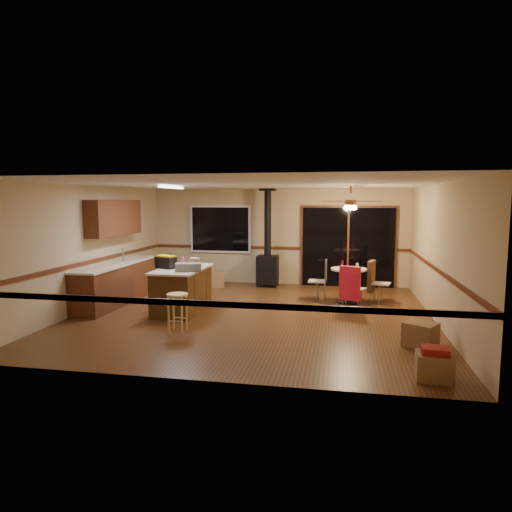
% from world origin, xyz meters
% --- Properties ---
extents(floor, '(7.00, 7.00, 0.00)m').
position_xyz_m(floor, '(0.00, 0.00, 0.00)').
color(floor, '#502E16').
rests_on(floor, ground).
extents(ceiling, '(7.00, 7.00, 0.00)m').
position_xyz_m(ceiling, '(0.00, 0.00, 2.60)').
color(ceiling, silver).
rests_on(ceiling, ground).
extents(wall_back, '(7.00, 0.00, 7.00)m').
position_xyz_m(wall_back, '(0.00, 3.50, 1.30)').
color(wall_back, tan).
rests_on(wall_back, ground).
extents(wall_front, '(7.00, 0.00, 7.00)m').
position_xyz_m(wall_front, '(0.00, -3.50, 1.30)').
color(wall_front, tan).
rests_on(wall_front, ground).
extents(wall_left, '(0.00, 7.00, 7.00)m').
position_xyz_m(wall_left, '(-3.50, 0.00, 1.30)').
color(wall_left, tan).
rests_on(wall_left, ground).
extents(wall_right, '(0.00, 7.00, 7.00)m').
position_xyz_m(wall_right, '(3.50, 0.00, 1.30)').
color(wall_right, tan).
rests_on(wall_right, ground).
extents(chair_rail, '(7.00, 7.00, 0.08)m').
position_xyz_m(chair_rail, '(0.00, 0.00, 1.00)').
color(chair_rail, '#532614').
rests_on(chair_rail, ground).
extents(window, '(1.72, 0.10, 1.32)m').
position_xyz_m(window, '(-1.60, 3.45, 1.50)').
color(window, black).
rests_on(window, ground).
extents(sliding_door, '(2.52, 0.10, 2.10)m').
position_xyz_m(sliding_door, '(1.90, 3.45, 1.05)').
color(sliding_door, black).
rests_on(sliding_door, ground).
extents(lower_cabinets, '(0.60, 3.00, 0.86)m').
position_xyz_m(lower_cabinets, '(-3.20, 0.50, 0.43)').
color(lower_cabinets, '#562915').
rests_on(lower_cabinets, ground).
extents(countertop, '(0.64, 3.04, 0.04)m').
position_xyz_m(countertop, '(-3.20, 0.50, 0.88)').
color(countertop, beige).
rests_on(countertop, lower_cabinets).
extents(upper_cabinets, '(0.35, 2.00, 0.80)m').
position_xyz_m(upper_cabinets, '(-3.33, 0.70, 1.90)').
color(upper_cabinets, '#562915').
rests_on(upper_cabinets, ground).
extents(kitchen_island, '(0.88, 1.68, 0.90)m').
position_xyz_m(kitchen_island, '(-1.50, 0.00, 0.45)').
color(kitchen_island, '#472C11').
rests_on(kitchen_island, ground).
extents(wood_stove, '(0.55, 0.50, 2.52)m').
position_xyz_m(wood_stove, '(-0.20, 3.05, 0.73)').
color(wood_stove, black).
rests_on(wood_stove, ground).
extents(ceiling_fan, '(0.24, 0.24, 0.55)m').
position_xyz_m(ceiling_fan, '(1.90, 1.43, 2.21)').
color(ceiling_fan, brown).
rests_on(ceiling_fan, ceiling).
extents(fluorescent_strip, '(0.10, 1.20, 0.04)m').
position_xyz_m(fluorescent_strip, '(-1.80, 0.30, 2.56)').
color(fluorescent_strip, white).
rests_on(fluorescent_strip, ceiling).
extents(toolbox_grey, '(0.56, 0.41, 0.16)m').
position_xyz_m(toolbox_grey, '(-1.24, -0.35, 0.98)').
color(toolbox_grey, slate).
rests_on(toolbox_grey, kitchen_island).
extents(toolbox_black, '(0.47, 0.36, 0.23)m').
position_xyz_m(toolbox_black, '(-1.82, -0.06, 1.02)').
color(toolbox_black, black).
rests_on(toolbox_black, kitchen_island).
extents(toolbox_yellow_lid, '(0.45, 0.34, 0.03)m').
position_xyz_m(toolbox_yellow_lid, '(-1.82, -0.06, 1.15)').
color(toolbox_yellow_lid, gold).
rests_on(toolbox_yellow_lid, toolbox_black).
extents(box_on_island, '(0.26, 0.31, 0.18)m').
position_xyz_m(box_on_island, '(-1.32, 0.31, 0.99)').
color(box_on_island, olive).
rests_on(box_on_island, kitchen_island).
extents(bottle_dark, '(0.09, 0.09, 0.27)m').
position_xyz_m(bottle_dark, '(-1.82, 0.20, 1.03)').
color(bottle_dark, black).
rests_on(bottle_dark, kitchen_island).
extents(bottle_pink, '(0.10, 0.10, 0.24)m').
position_xyz_m(bottle_pink, '(-1.47, -0.03, 1.02)').
color(bottle_pink, '#D84C8C').
rests_on(bottle_pink, kitchen_island).
extents(bottle_white, '(0.07, 0.07, 0.18)m').
position_xyz_m(bottle_white, '(-1.39, 0.37, 0.99)').
color(bottle_white, white).
rests_on(bottle_white, kitchen_island).
extents(bar_stool, '(0.47, 0.47, 0.68)m').
position_xyz_m(bar_stool, '(-1.06, -1.48, 0.34)').
color(bar_stool, tan).
rests_on(bar_stool, floor).
extents(blue_bucket, '(0.33, 0.33, 0.23)m').
position_xyz_m(blue_bucket, '(-1.34, -0.52, 0.11)').
color(blue_bucket, blue).
rests_on(blue_bucket, floor).
extents(dining_table, '(0.80, 0.80, 0.78)m').
position_xyz_m(dining_table, '(1.90, 1.43, 0.53)').
color(dining_table, black).
rests_on(dining_table, ground).
extents(glass_red, '(0.08, 0.08, 0.16)m').
position_xyz_m(glass_red, '(1.75, 1.53, 0.86)').
color(glass_red, '#590C14').
rests_on(glass_red, dining_table).
extents(glass_cream, '(0.07, 0.07, 0.13)m').
position_xyz_m(glass_cream, '(2.08, 1.38, 0.85)').
color(glass_cream, beige).
rests_on(glass_cream, dining_table).
extents(chair_left, '(0.41, 0.41, 0.51)m').
position_xyz_m(chair_left, '(1.30, 1.53, 0.59)').
color(chair_left, '#C6AD93').
rests_on(chair_left, ground).
extents(chair_near, '(0.58, 0.60, 0.70)m').
position_xyz_m(chair_near, '(1.92, 0.57, 0.60)').
color(chair_near, '#C6AD93').
rests_on(chair_near, ground).
extents(chair_right, '(0.55, 0.52, 0.70)m').
position_xyz_m(chair_right, '(2.42, 1.53, 0.60)').
color(chair_right, '#C6AD93').
rests_on(chair_right, ground).
extents(box_under_window, '(0.64, 0.57, 0.43)m').
position_xyz_m(box_under_window, '(-1.59, 2.70, 0.21)').
color(box_under_window, olive).
rests_on(box_under_window, floor).
extents(box_corner_a, '(0.47, 0.40, 0.34)m').
position_xyz_m(box_corner_a, '(2.92, -2.92, 0.17)').
color(box_corner_a, olive).
rests_on(box_corner_a, floor).
extents(box_corner_b, '(0.60, 0.58, 0.38)m').
position_xyz_m(box_corner_b, '(2.97, -1.52, 0.19)').
color(box_corner_b, olive).
rests_on(box_corner_b, floor).
extents(box_small_red, '(0.34, 0.29, 0.09)m').
position_xyz_m(box_small_red, '(2.92, -2.92, 0.38)').
color(box_small_red, maroon).
rests_on(box_small_red, box_corner_a).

